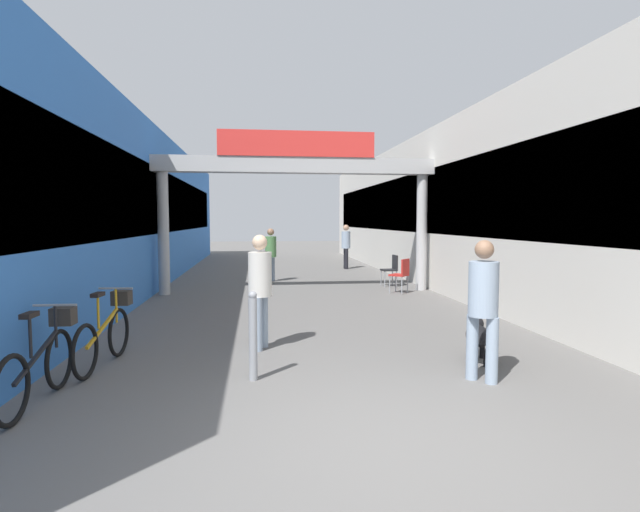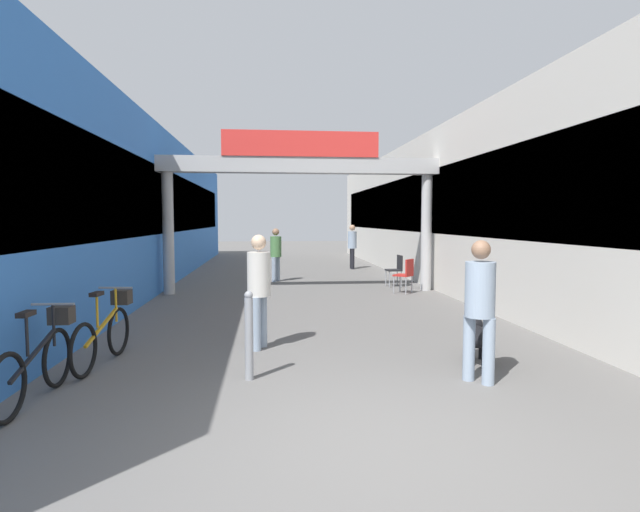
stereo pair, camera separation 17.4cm
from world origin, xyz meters
name	(u,v)px [view 1 (the left image)]	position (x,y,z in m)	size (l,w,h in m)	color
ground_plane	(382,449)	(0.00, 0.00, 0.00)	(80.00, 80.00, 0.00)	#605E5B
storefront_left	(113,210)	(-5.09, 11.00, 2.17)	(3.00, 26.00, 4.34)	blue
storefront_right	(455,211)	(5.09, 11.00, 2.17)	(3.00, 26.00, 4.34)	beige
arcade_sign_gateway	(297,179)	(0.00, 8.97, 2.93)	(7.40, 0.47, 4.12)	#B2B2B2
pedestrian_with_dog	(483,301)	(1.58, 1.55, 0.95)	(0.48, 0.48, 1.66)	#8C9EB2
pedestrian_companion	(260,284)	(-0.97, 3.35, 0.96)	(0.44, 0.44, 1.67)	#8C9EB2
pedestrian_carrying_crate	(271,251)	(-0.61, 11.32, 0.92)	(0.46, 0.46, 1.62)	#8C9EB2
pedestrian_elderly_walking	(346,244)	(2.36, 14.97, 0.97)	(0.34, 0.38, 1.69)	black
dog_on_leash	(477,334)	(1.90, 2.37, 0.36)	(0.50, 0.81, 0.57)	black
bicycle_black_nearest	(42,360)	(-3.23, 1.49, 0.44)	(0.46, 1.69, 0.98)	black
bicycle_orange_second	(107,331)	(-2.97, 2.80, 0.44)	(0.46, 1.69, 0.98)	black
bollard_post_metal	(253,335)	(-1.07, 1.92, 0.54)	(0.10, 0.10, 1.06)	gray
cafe_chair_red_nearer	(402,272)	(2.65, 8.44, 0.54)	(0.57, 0.57, 0.89)	gray
cafe_chair_black_farther	(392,267)	(2.75, 9.79, 0.54)	(0.42, 0.42, 0.89)	gray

